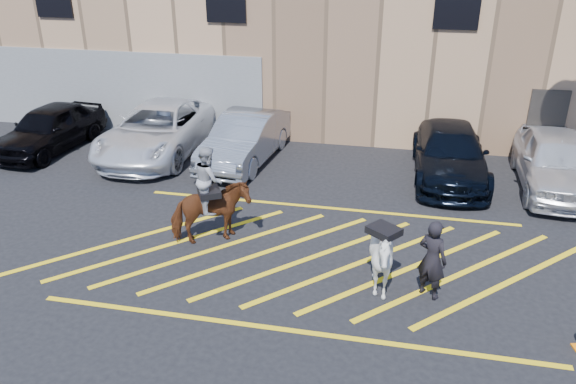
% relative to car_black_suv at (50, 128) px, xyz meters
% --- Properties ---
extents(ground, '(90.00, 90.00, 0.00)m').
position_rel_car_black_suv_xyz_m(ground, '(9.38, -4.66, -0.73)').
color(ground, black).
rests_on(ground, ground).
extents(car_black_suv, '(2.13, 4.42, 1.46)m').
position_rel_car_black_suv_xyz_m(car_black_suv, '(0.00, 0.00, 0.00)').
color(car_black_suv, black).
rests_on(car_black_suv, ground).
extents(car_white_pickup, '(2.59, 5.59, 1.55)m').
position_rel_car_black_suv_xyz_m(car_white_pickup, '(3.56, 0.45, 0.05)').
color(car_white_pickup, white).
rests_on(car_white_pickup, ground).
extents(car_silver_sedan, '(2.02, 4.60, 1.47)m').
position_rel_car_black_suv_xyz_m(car_silver_sedan, '(6.45, 0.27, 0.01)').
color(car_silver_sedan, gray).
rests_on(car_silver_sedan, ground).
extents(car_blue_suv, '(2.12, 4.93, 1.41)m').
position_rel_car_black_suv_xyz_m(car_blue_suv, '(12.51, 0.37, -0.02)').
color(car_blue_suv, black).
rests_on(car_blue_suv, ground).
extents(car_white_suv, '(2.03, 4.70, 1.58)m').
position_rel_car_black_suv_xyz_m(car_white_suv, '(15.28, 0.07, 0.06)').
color(car_white_suv, silver).
rests_on(car_white_suv, ground).
extents(handler, '(0.71, 0.65, 1.63)m').
position_rel_car_black_suv_xyz_m(handler, '(11.85, -5.85, 0.08)').
color(handler, black).
rests_on(handler, ground).
extents(warehouse, '(32.42, 10.20, 7.30)m').
position_rel_car_black_suv_xyz_m(warehouse, '(9.37, 7.33, 2.92)').
color(warehouse, tan).
rests_on(warehouse, ground).
extents(hatching_zone, '(12.60, 5.12, 0.01)m').
position_rel_car_black_suv_xyz_m(hatching_zone, '(9.38, -4.96, -0.72)').
color(hatching_zone, yellow).
rests_on(hatching_zone, ground).
extents(mounted_bay, '(1.91, 1.54, 2.31)m').
position_rel_car_black_suv_xyz_m(mounted_bay, '(7.05, -4.71, 0.20)').
color(mounted_bay, '#5F2F16').
rests_on(mounted_bay, ground).
extents(saddled_white, '(1.82, 1.85, 1.53)m').
position_rel_car_black_suv_xyz_m(saddled_white, '(10.91, -5.92, 0.04)').
color(saddled_white, silver).
rests_on(saddled_white, ground).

